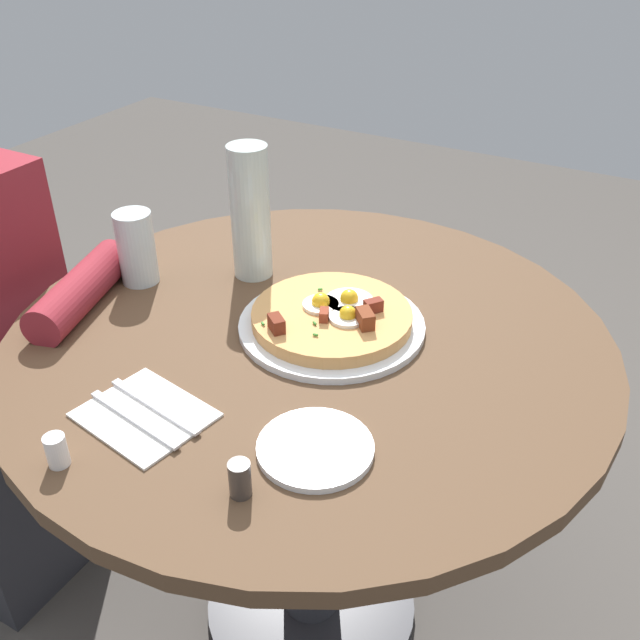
{
  "coord_description": "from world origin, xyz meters",
  "views": [
    {
      "loc": [
        0.84,
        0.49,
        1.37
      ],
      "look_at": [
        -0.01,
        0.01,
        0.74
      ],
      "focal_mm": 39.85,
      "sensor_mm": 36.0,
      "label": 1
    }
  ],
  "objects_px": {
    "fork": "(134,419)",
    "water_glass": "(135,249)",
    "dining_table": "(309,412)",
    "pizza_plate": "(332,325)",
    "breakfast_pizza": "(333,315)",
    "pepper_shaker": "(240,479)",
    "salt_shaker": "(57,451)",
    "water_bottle": "(250,213)",
    "bread_plate": "(315,448)",
    "knife": "(155,406)"
  },
  "relations": [
    {
      "from": "fork",
      "to": "water_glass",
      "type": "bearing_deg",
      "value": 140.31
    },
    {
      "from": "dining_table",
      "to": "pizza_plate",
      "type": "relative_size",
      "value": 3.23
    },
    {
      "from": "breakfast_pizza",
      "to": "water_glass",
      "type": "bearing_deg",
      "value": -85.06
    },
    {
      "from": "dining_table",
      "to": "water_glass",
      "type": "bearing_deg",
      "value": -89.39
    },
    {
      "from": "dining_table",
      "to": "water_glass",
      "type": "distance_m",
      "value": 0.43
    },
    {
      "from": "pepper_shaker",
      "to": "pizza_plate",
      "type": "bearing_deg",
      "value": -168.5
    },
    {
      "from": "salt_shaker",
      "to": "pepper_shaker",
      "type": "relative_size",
      "value": 0.91
    },
    {
      "from": "water_glass",
      "to": "water_bottle",
      "type": "xyz_separation_m",
      "value": [
        -0.13,
        0.17,
        0.06
      ]
    },
    {
      "from": "bread_plate",
      "to": "fork",
      "type": "distance_m",
      "value": 0.26
    },
    {
      "from": "pizza_plate",
      "to": "water_bottle",
      "type": "bearing_deg",
      "value": -113.62
    },
    {
      "from": "dining_table",
      "to": "pepper_shaker",
      "type": "height_order",
      "value": "pepper_shaker"
    },
    {
      "from": "bread_plate",
      "to": "salt_shaker",
      "type": "height_order",
      "value": "salt_shaker"
    },
    {
      "from": "breakfast_pizza",
      "to": "knife",
      "type": "xyz_separation_m",
      "value": [
        0.31,
        -0.12,
        -0.02
      ]
    },
    {
      "from": "breakfast_pizza",
      "to": "fork",
      "type": "relative_size",
      "value": 1.47
    },
    {
      "from": "knife",
      "to": "water_glass",
      "type": "relative_size",
      "value": 1.33
    },
    {
      "from": "pizza_plate",
      "to": "fork",
      "type": "bearing_deg",
      "value": -20.27
    },
    {
      "from": "bread_plate",
      "to": "knife",
      "type": "bearing_deg",
      "value": -81.38
    },
    {
      "from": "pizza_plate",
      "to": "breakfast_pizza",
      "type": "distance_m",
      "value": 0.02
    },
    {
      "from": "dining_table",
      "to": "breakfast_pizza",
      "type": "height_order",
      "value": "breakfast_pizza"
    },
    {
      "from": "dining_table",
      "to": "salt_shaker",
      "type": "bearing_deg",
      "value": -16.98
    },
    {
      "from": "pizza_plate",
      "to": "water_bottle",
      "type": "relative_size",
      "value": 1.25
    },
    {
      "from": "pizza_plate",
      "to": "water_glass",
      "type": "bearing_deg",
      "value": -85.09
    },
    {
      "from": "water_glass",
      "to": "pepper_shaker",
      "type": "bearing_deg",
      "value": 53.16
    },
    {
      "from": "water_bottle",
      "to": "pizza_plate",
      "type": "bearing_deg",
      "value": 66.38
    },
    {
      "from": "pizza_plate",
      "to": "breakfast_pizza",
      "type": "xyz_separation_m",
      "value": [
        -0.0,
        0.0,
        0.02
      ]
    },
    {
      "from": "bread_plate",
      "to": "water_glass",
      "type": "height_order",
      "value": "water_glass"
    },
    {
      "from": "knife",
      "to": "water_glass",
      "type": "bearing_deg",
      "value": 144.49
    },
    {
      "from": "dining_table",
      "to": "bread_plate",
      "type": "height_order",
      "value": "bread_plate"
    },
    {
      "from": "bread_plate",
      "to": "fork",
      "type": "relative_size",
      "value": 0.86
    },
    {
      "from": "water_bottle",
      "to": "pepper_shaker",
      "type": "bearing_deg",
      "value": 31.87
    },
    {
      "from": "dining_table",
      "to": "salt_shaker",
      "type": "distance_m",
      "value": 0.48
    },
    {
      "from": "pizza_plate",
      "to": "pepper_shaker",
      "type": "height_order",
      "value": "pepper_shaker"
    },
    {
      "from": "fork",
      "to": "salt_shaker",
      "type": "relative_size",
      "value": 4.0
    },
    {
      "from": "breakfast_pizza",
      "to": "knife",
      "type": "distance_m",
      "value": 0.33
    },
    {
      "from": "bread_plate",
      "to": "water_bottle",
      "type": "xyz_separation_m",
      "value": [
        -0.36,
        -0.34,
        0.12
      ]
    },
    {
      "from": "dining_table",
      "to": "pizza_plate",
      "type": "height_order",
      "value": "pizza_plate"
    },
    {
      "from": "fork",
      "to": "water_bottle",
      "type": "distance_m",
      "value": 0.46
    },
    {
      "from": "salt_shaker",
      "to": "knife",
      "type": "bearing_deg",
      "value": 165.69
    },
    {
      "from": "fork",
      "to": "water_glass",
      "type": "relative_size",
      "value": 1.33
    },
    {
      "from": "water_glass",
      "to": "fork",
      "type": "bearing_deg",
      "value": 39.99
    },
    {
      "from": "dining_table",
      "to": "water_bottle",
      "type": "xyz_separation_m",
      "value": [
        -0.12,
        -0.19,
        0.3
      ]
    },
    {
      "from": "breakfast_pizza",
      "to": "pepper_shaker",
      "type": "xyz_separation_m",
      "value": [
        0.38,
        0.08,
        -0.0
      ]
    },
    {
      "from": "fork",
      "to": "water_bottle",
      "type": "relative_size",
      "value": 0.73
    },
    {
      "from": "breakfast_pizza",
      "to": "water_glass",
      "type": "height_order",
      "value": "water_glass"
    },
    {
      "from": "dining_table",
      "to": "bread_plate",
      "type": "bearing_deg",
      "value": 31.63
    },
    {
      "from": "dining_table",
      "to": "pepper_shaker",
      "type": "bearing_deg",
      "value": 16.71
    },
    {
      "from": "fork",
      "to": "pepper_shaker",
      "type": "bearing_deg",
      "value": -0.21
    },
    {
      "from": "water_glass",
      "to": "salt_shaker",
      "type": "xyz_separation_m",
      "value": [
        0.42,
        0.23,
        -0.05
      ]
    },
    {
      "from": "breakfast_pizza",
      "to": "bread_plate",
      "type": "xyz_separation_m",
      "value": [
        0.27,
        0.12,
        -0.02
      ]
    },
    {
      "from": "water_bottle",
      "to": "pepper_shaker",
      "type": "distance_m",
      "value": 0.57
    }
  ]
}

